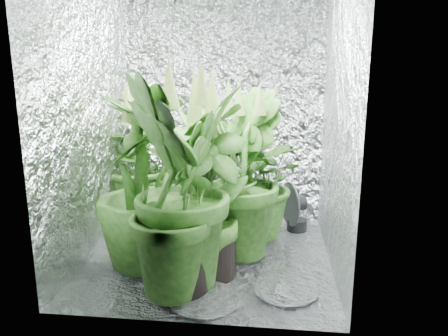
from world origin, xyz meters
The scene contains 11 objects.
ground centered at (0.00, 0.00, 0.00)m, with size 1.60×1.60×0.00m, color silver.
walls centered at (0.00, 0.00, 1.00)m, with size 1.62×1.62×2.00m.
plant_a centered at (-0.64, 0.64, 0.53)m, with size 0.98×0.98×1.12m.
plant_b centered at (-0.12, 0.25, 0.47)m, with size 0.64×0.64×1.03m.
plant_c centered at (0.20, 0.05, 0.56)m, with size 0.72×0.72×1.20m.
plant_d centered at (-0.38, -0.21, 0.55)m, with size 0.86×0.86×1.18m.
plant_e centered at (0.25, 0.30, 0.45)m, with size 0.84×0.84×0.95m.
plant_f centered at (0.04, -0.26, 0.58)m, with size 0.77×0.77×1.25m.
plant_g centered at (-0.09, -0.54, 0.62)m, with size 0.69×0.69×1.32m.
circulation_fan centered at (0.58, 0.54, 0.17)m, with size 0.21×0.33×0.40m.
plant_label centered at (-0.02, -0.57, 0.30)m, with size 0.04×0.01×0.07m, color white.
Camera 1 is at (0.40, -2.74, 1.28)m, focal length 35.00 mm.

